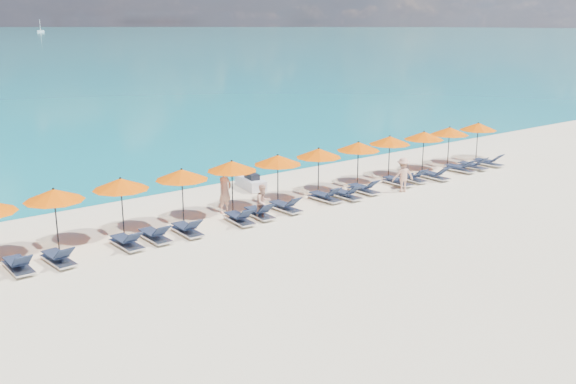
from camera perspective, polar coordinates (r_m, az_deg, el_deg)
ground at (r=23.98m, az=4.45°, el=-4.22°), size 1400.00×1400.00×0.00m
sailboat_far at (r=556.19m, az=-21.14°, el=13.22°), size 5.41×1.80×9.93m
jetski at (r=31.14m, az=-3.33°, el=0.89°), size 1.19×2.25×0.76m
beachgoer_a at (r=27.05m, az=-5.63°, el=0.11°), size 0.81×0.65×1.93m
beachgoer_b at (r=26.08m, az=-2.22°, el=-0.91°), size 0.72×0.42×1.47m
beachgoer_c at (r=30.80m, az=10.20°, el=1.50°), size 1.18×0.86×1.65m
umbrella_3 at (r=23.69m, az=-20.09°, el=-0.25°), size 2.10×2.10×2.28m
umbrella_4 at (r=24.56m, az=-14.65°, el=0.70°), size 2.10×2.10×2.28m
umbrella_5 at (r=25.58m, az=-9.43°, el=1.55°), size 2.10×2.10×2.28m
umbrella_6 at (r=26.85m, az=-5.01°, el=2.33°), size 2.10×2.10×2.28m
umbrella_7 at (r=27.95m, az=-0.92°, el=2.88°), size 2.10×2.10×2.28m
umbrella_8 at (r=29.46m, az=2.74°, el=3.49°), size 2.10×2.10×2.28m
umbrella_9 at (r=31.20m, az=6.28°, el=4.06°), size 2.10×2.10×2.28m
umbrella_10 at (r=33.02m, az=9.04°, el=4.56°), size 2.10×2.10×2.28m
umbrella_11 at (r=34.74m, az=12.00°, el=4.93°), size 2.10×2.10×2.28m
umbrella_12 at (r=36.54m, az=14.17°, el=5.28°), size 2.10×2.10×2.28m
umbrella_13 at (r=38.58m, az=16.56°, el=5.60°), size 2.10×2.10×2.28m
lounger_4 at (r=22.59m, az=-22.85°, el=-5.98°), size 0.62×1.70×0.66m
lounger_5 at (r=22.77m, az=-19.74°, el=-5.51°), size 0.73×1.74×0.66m
lounger_6 at (r=23.66m, az=-14.13°, el=-4.30°), size 0.68×1.72×0.66m
lounger_7 at (r=24.14m, az=-11.74°, el=-3.77°), size 0.64×1.71×0.66m
lounger_8 at (r=24.62m, az=-8.96°, el=-3.27°), size 0.67×1.72×0.66m
lounger_9 at (r=25.74m, az=-4.34°, el=-2.32°), size 0.78×1.75×0.66m
lounger_10 at (r=26.42m, az=-2.55°, el=-1.83°), size 0.76×1.75×0.66m
lounger_11 at (r=27.29m, az=-0.23°, el=-1.27°), size 0.65×1.71×0.66m
lounger_12 at (r=28.88m, az=3.33°, el=-0.39°), size 0.69×1.73×0.66m
lounger_13 at (r=29.35m, az=5.17°, el=-0.17°), size 0.63×1.70×0.66m
lounger_14 at (r=30.40m, az=6.76°, el=0.32°), size 0.66×1.71×0.66m
lounger_15 at (r=32.14m, az=9.75°, el=1.00°), size 0.71×1.73×0.66m
lounger_16 at (r=32.98m, az=10.99°, el=1.29°), size 0.77×1.75×0.66m
lounger_17 at (r=33.71m, az=12.91°, el=1.48°), size 0.70×1.73×0.66m
lounger_18 at (r=35.69m, az=15.03°, el=2.08°), size 0.72×1.73×0.66m
lounger_19 at (r=36.55m, az=16.12°, el=2.30°), size 0.68×1.72×0.66m
lounger_20 at (r=37.68m, az=17.40°, el=2.57°), size 0.72×1.73×0.66m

